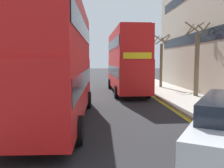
% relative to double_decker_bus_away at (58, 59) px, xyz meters
% --- Properties ---
extents(sidewalk_right, '(4.00, 80.00, 0.14)m').
position_rel_double_decker_bus_away_xyz_m(sidewalk_right, '(8.58, 5.23, -2.96)').
color(sidewalk_right, '#ADA89E').
rests_on(sidewalk_right, ground).
extents(sidewalk_left, '(4.00, 80.00, 0.14)m').
position_rel_double_decker_bus_away_xyz_m(sidewalk_left, '(-4.42, 5.23, -2.96)').
color(sidewalk_left, '#ADA89E').
rests_on(sidewalk_left, ground).
extents(kerb_line_outer, '(0.10, 56.00, 0.01)m').
position_rel_double_decker_bus_away_xyz_m(kerb_line_outer, '(6.48, 3.23, -3.03)').
color(kerb_line_outer, yellow).
rests_on(kerb_line_outer, ground).
extents(kerb_line_inner, '(0.10, 56.00, 0.01)m').
position_rel_double_decker_bus_away_xyz_m(kerb_line_inner, '(6.32, 3.23, -3.03)').
color(kerb_line_inner, yellow).
rests_on(kerb_line_inner, ground).
extents(double_decker_bus_away, '(2.91, 10.84, 5.64)m').
position_rel_double_decker_bus_away_xyz_m(double_decker_bus_away, '(0.00, 0.00, 0.00)').
color(double_decker_bus_away, red).
rests_on(double_decker_bus_away, ground).
extents(double_decker_bus_oncoming, '(3.02, 10.87, 5.64)m').
position_rel_double_decker_bus_away_xyz_m(double_decker_bus_oncoming, '(4.48, 10.53, 0.00)').
color(double_decker_bus_oncoming, red).
rests_on(double_decker_bus_oncoming, ground).
extents(street_tree_near, '(2.02, 2.05, 5.64)m').
position_rel_double_decker_bus_away_xyz_m(street_tree_near, '(8.59, 14.00, -0.01)').
color(street_tree_near, '#6B6047').
rests_on(street_tree_near, sidewalk_right).
extents(street_tree_mid, '(1.82, 1.98, 5.94)m').
position_rel_double_decker_bus_away_xyz_m(street_tree_mid, '(9.71, 7.32, -0.04)').
color(street_tree_mid, '#6B6047').
rests_on(street_tree_mid, sidewalk_right).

